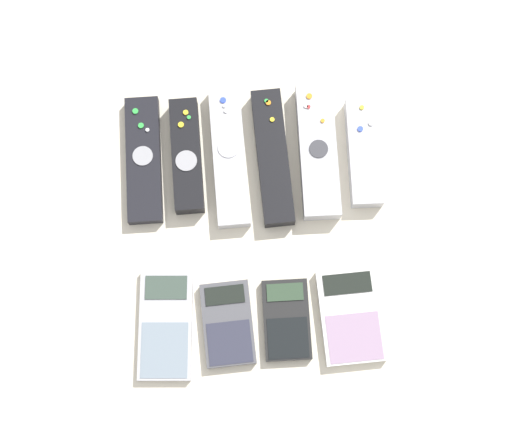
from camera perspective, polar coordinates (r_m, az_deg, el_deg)
name	(u,v)px	position (r m, az deg, el deg)	size (l,w,h in m)	color
ground_plane	(257,246)	(1.03, 0.07, -1.80)	(3.00, 3.00, 0.00)	beige
remote_0	(144,160)	(1.07, -8.97, 5.11)	(0.05, 0.19, 0.02)	black
remote_1	(187,156)	(1.06, -5.57, 5.46)	(0.05, 0.17, 0.03)	black
remote_2	(229,156)	(1.05, -2.16, 5.43)	(0.06, 0.21, 0.02)	#B7B7BC
remote_3	(272,157)	(1.05, 1.32, 5.36)	(0.06, 0.21, 0.03)	black
remote_4	(318,151)	(1.06, 4.96, 5.85)	(0.05, 0.20, 0.03)	#B7B7BC
remote_5	(364,153)	(1.07, 8.61, 5.65)	(0.05, 0.16, 0.03)	#B7B7BC
calculator_0	(166,325)	(1.02, -7.24, -8.01)	(0.08, 0.16, 0.01)	#B2B2B7
calculator_1	(228,324)	(1.01, -2.27, -7.97)	(0.08, 0.12, 0.02)	#4C4C51
calculator_2	(287,320)	(1.01, 2.46, -7.66)	(0.07, 0.11, 0.01)	black
calculator_3	(351,316)	(1.02, 7.59, -7.30)	(0.09, 0.14, 0.02)	silver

